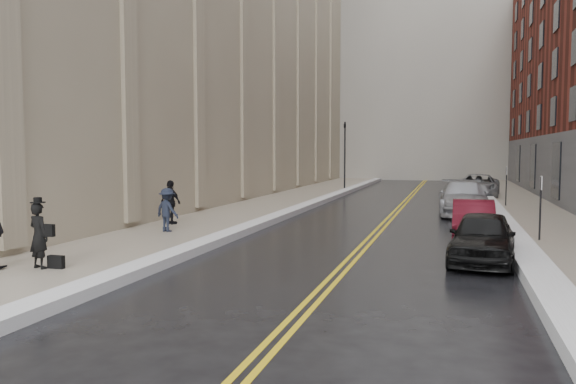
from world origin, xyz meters
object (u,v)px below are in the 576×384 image
Objects in this scene: pedestrian_b at (167,210)px; pedestrian_c at (171,202)px; car_black at (483,237)px; car_silver_far at (478,186)px; car_silver_near at (464,198)px; pedestrian_main at (39,236)px; car_maroon at (473,219)px.

pedestrian_c reaches higher than pedestrian_b.
car_silver_far is at bearing 93.40° from car_black.
pedestrian_b reaches higher than car_black.
car_silver_far is (1.11, 10.53, -0.04)m from car_silver_near.
pedestrian_main is 6.56m from pedestrian_b.
car_maroon is at bearing -157.33° from pedestrian_c.
pedestrian_b is (-10.55, 2.00, 0.24)m from car_black.
pedestrian_b is (-0.06, 6.55, -0.03)m from pedestrian_main.
car_silver_far reaches higher than car_black.
car_silver_far is 29.32m from pedestrian_main.
car_black is 1.02× the size of car_maroon.
pedestrian_b is at bearing -74.04° from pedestrian_main.
car_silver_near is 19.42m from pedestrian_main.
car_maroon is 17.99m from car_silver_far.
car_maroon is at bearing -87.51° from car_silver_far.
car_silver_near reaches higher than car_silver_far.
pedestrian_c is at bearing 166.87° from car_black.
pedestrian_main is 8.45m from pedestrian_c.
pedestrian_b is at bearing -113.64° from car_silver_far.
pedestrian_main reaches higher than car_black.
car_maroon is 11.34m from pedestrian_c.
car_silver_near reaches higher than car_maroon.
car_silver_far is 3.39× the size of pedestrian_main.
pedestrian_c is at bearing -45.61° from pedestrian_b.
car_black is at bearing -88.52° from car_maroon.
pedestrian_c is (-12.23, -18.64, 0.26)m from car_silver_far.
car_maroon is (-0.09, 4.52, -0.04)m from car_black.
car_silver_far is (0.92, 17.97, 0.10)m from car_maroon.
car_silver_far is 3.16× the size of pedestrian_c.
car_silver_far is at bearing -97.30° from pedestrian_main.
car_black is 2.35× the size of pedestrian_c.
pedestrian_b is (-11.38, -20.49, 0.17)m from car_silver_far.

